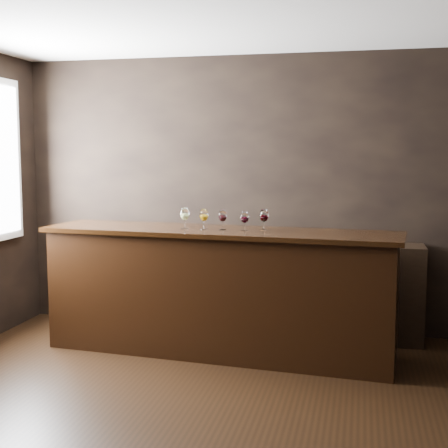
% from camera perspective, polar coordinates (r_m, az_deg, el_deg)
% --- Properties ---
extents(ground, '(5.00, 5.00, 0.00)m').
position_cam_1_polar(ground, '(4.55, -1.77, -17.02)').
color(ground, black).
rests_on(ground, ground).
extents(room_shell, '(5.02, 4.52, 2.81)m').
position_cam_1_polar(room_shell, '(4.34, -4.48, 6.40)').
color(room_shell, black).
rests_on(room_shell, ground).
extents(bar_counter, '(3.17, 0.95, 1.09)m').
position_cam_1_polar(bar_counter, '(5.68, -0.48, -6.40)').
color(bar_counter, black).
rests_on(bar_counter, ground).
extents(bar_top, '(3.28, 1.03, 0.04)m').
position_cam_1_polar(bar_top, '(5.59, -0.48, -0.71)').
color(bar_top, black).
rests_on(bar_top, bar_counter).
extents(back_bar_shelf, '(2.62, 0.40, 0.94)m').
position_cam_1_polar(back_bar_shelf, '(6.26, 5.72, -5.92)').
color(back_bar_shelf, black).
rests_on(back_bar_shelf, ground).
extents(glass_white, '(0.08, 0.08, 0.19)m').
position_cam_1_polar(glass_white, '(5.62, -3.62, 0.88)').
color(glass_white, white).
rests_on(glass_white, bar_top).
extents(glass_amber, '(0.08, 0.08, 0.18)m').
position_cam_1_polar(glass_amber, '(5.58, -1.85, 0.78)').
color(glass_amber, white).
rests_on(glass_amber, bar_top).
extents(glass_red_a, '(0.08, 0.08, 0.18)m').
position_cam_1_polar(glass_red_a, '(5.55, -0.12, 0.72)').
color(glass_red_a, white).
rests_on(glass_red_a, bar_top).
extents(glass_red_b, '(0.07, 0.07, 0.17)m').
position_cam_1_polar(glass_red_b, '(5.48, 1.91, 0.57)').
color(glass_red_b, white).
rests_on(glass_red_b, bar_top).
extents(glass_red_c, '(0.08, 0.08, 0.19)m').
position_cam_1_polar(glass_red_c, '(5.53, 3.68, 0.72)').
color(glass_red_c, white).
rests_on(glass_red_c, bar_top).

